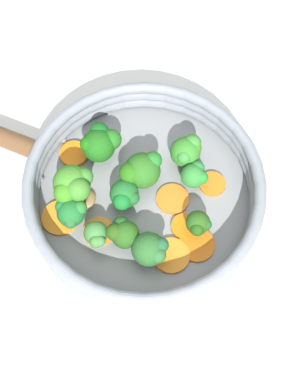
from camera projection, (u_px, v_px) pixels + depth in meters
name	position (u px, v px, depth m)	size (l,w,h in m)	color
ground_plane	(144.00, 200.00, 0.70)	(4.00, 4.00, 0.00)	silver
skillet	(144.00, 198.00, 0.70)	(0.29, 0.29, 0.01)	gray
skillet_rim_wall	(144.00, 189.00, 0.67)	(0.30, 0.30, 0.05)	gray
skillet_rivet_left	(63.00, 140.00, 0.72)	(0.01, 0.01, 0.01)	gray
skillet_rivet_right	(41.00, 179.00, 0.70)	(0.01, 0.01, 0.01)	gray
carrot_slice_0	(212.00, 184.00, 0.70)	(0.03, 0.03, 0.00)	orange
carrot_slice_1	(99.00, 232.00, 0.67)	(0.04, 0.04, 0.00)	orange
carrot_slice_2	(146.00, 162.00, 0.71)	(0.03, 0.03, 0.00)	orange
carrot_slice_3	(74.00, 154.00, 0.72)	(0.04, 0.04, 0.01)	orange
carrot_slice_4	(173.00, 199.00, 0.69)	(0.04, 0.04, 0.00)	orange
carrot_slice_5	(171.00, 256.00, 0.66)	(0.05, 0.05, 0.01)	orange
carrot_slice_6	(60.00, 218.00, 0.68)	(0.05, 0.05, 0.00)	orange
carrot_slice_7	(184.00, 227.00, 0.67)	(0.03, 0.03, 0.01)	orange
carrot_slice_8	(198.00, 244.00, 0.66)	(0.05, 0.05, 0.00)	orange
broccoli_floret_0	(73.00, 185.00, 0.66)	(0.06, 0.06, 0.06)	#77975C
broccoli_floret_1	(186.00, 150.00, 0.69)	(0.04, 0.04, 0.04)	#7AA358
broccoli_floret_2	(198.00, 224.00, 0.65)	(0.03, 0.03, 0.04)	#87AD6E
broccoli_floret_3	(101.00, 142.00, 0.69)	(0.05, 0.05, 0.05)	#6D9B5A
broccoli_floret_4	(123.00, 233.00, 0.65)	(0.04, 0.04, 0.04)	#6E9B51
broccoli_floret_5	(150.00, 249.00, 0.64)	(0.04, 0.05, 0.05)	#6F9B4F
broccoli_floret_6	(141.00, 170.00, 0.68)	(0.06, 0.05, 0.05)	#688556
broccoli_floret_7	(71.00, 213.00, 0.65)	(0.04, 0.04, 0.05)	#8DA86E
broccoli_floret_8	(98.00, 237.00, 0.65)	(0.03, 0.03, 0.04)	#83A56F
broccoli_floret_9	(125.00, 196.00, 0.67)	(0.04, 0.04, 0.04)	olive
broccoli_floret_10	(195.00, 175.00, 0.68)	(0.04, 0.03, 0.04)	#5B9252
mushroom_piece_0	(88.00, 199.00, 0.69)	(0.03, 0.02, 0.01)	olive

